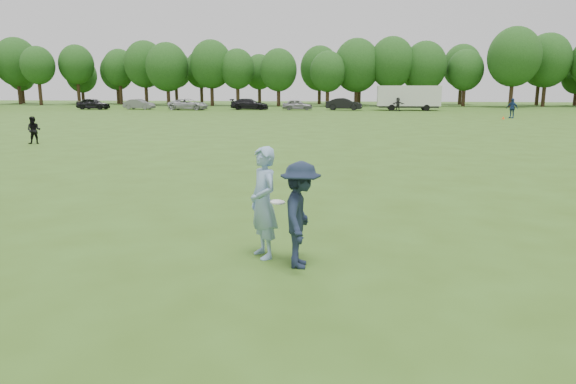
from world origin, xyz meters
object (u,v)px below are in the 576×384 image
Objects in this scene: thrower at (263,203)px; field_cone at (503,118)px; player_far_d at (398,104)px; car_f at (344,104)px; car_b at (139,104)px; player_far_a at (34,130)px; car_e at (297,105)px; cargo_trailer at (408,97)px; player_far_b at (512,108)px; car_d at (249,104)px; car_a at (93,104)px; car_c at (188,104)px; defender at (300,215)px.

field_cone is at bearing 126.05° from thrower.
player_far_d is 7.22m from car_f.
player_far_a is at bearing -157.85° from car_b.
car_e is (-12.99, 1.86, -0.18)m from player_far_d.
cargo_trailer reaches higher than car_b.
cargo_trailer is (14.52, 0.59, 1.09)m from car_e.
player_far_a is at bearing -170.97° from thrower.
player_far_b reaches higher than car_b.
field_cone is (8.75, -14.80, -0.72)m from player_far_d.
car_d is 1.27× the size of car_e.
thrower is 6.98× the size of field_cone.
thrower is 0.52× the size of car_e.
player_far_d is 19.59m from car_d.
car_a is 13.41m from car_c.
car_e is 6.20m from car_f.
cargo_trailer reaches higher than car_d.
car_f is (0.08, 60.66, -0.16)m from defender.
player_far_d is at bearing -99.81° from car_e.
defender is at bearing -97.89° from cargo_trailer.
car_a is 14.95× the size of field_cone.
car_d is (-19.50, 1.93, -0.13)m from player_far_d.
thrower is at bearing -174.23° from car_f.
defender reaches higher than car_d.
car_a is 34.14m from car_f.
player_far_a reaches higher than field_cone.
player_far_a is 42.48m from car_d.
thrower reaches higher than player_far_a.
car_e is (21.73, 0.61, -0.01)m from car_b.
cargo_trailer is at bearing 38.87° from player_far_d.
car_f reaches higher than car_a.
player_far_d is at bearing -84.59° from car_a.
cargo_trailer is at bearing -8.33° from defender.
field_cone is (28.24, -16.73, -0.59)m from car_d.
car_a is 0.50× the size of cargo_trailer.
cargo_trailer reaches higher than player_far_d.
player_far_d is (6.89, 58.27, -0.08)m from defender.
car_b is at bearing -75.73° from car_a.
car_b reaches higher than car_e.
player_far_d reaches higher than car_d.
car_e is at bearing 152.63° from player_far_d.
cargo_trailer is (21.02, 0.52, 1.03)m from car_d.
defender is at bearing -115.97° from player_far_d.
player_far_b is at bearing 54.93° from field_cone.
car_a reaches higher than car_e.
car_c is 17.67× the size of field_cone.
player_far_a is 0.17× the size of cargo_trailer.
player_far_a reaches higher than car_b.
thrower reaches higher than car_d.
player_far_b is 0.46× the size of car_b.
car_a is at bearing 91.45° from car_e.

